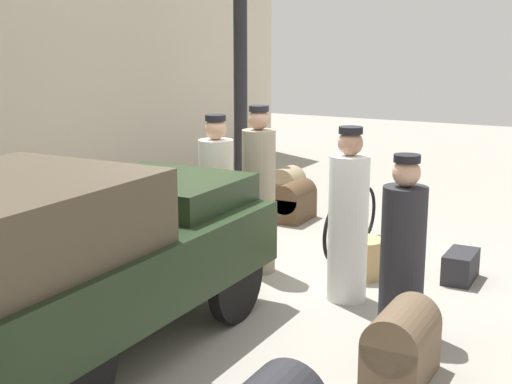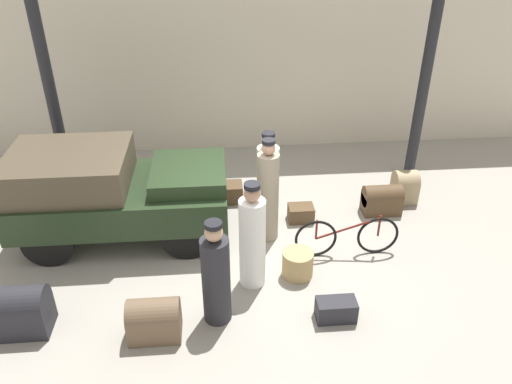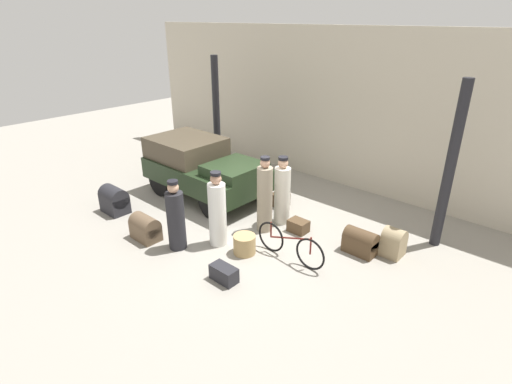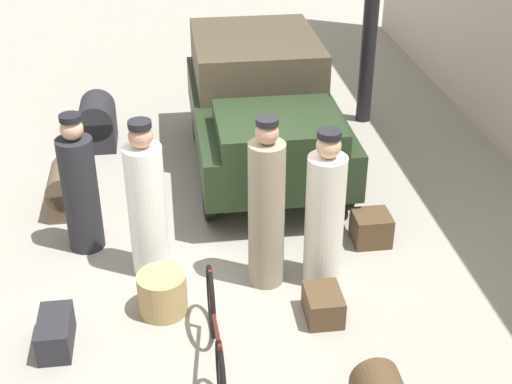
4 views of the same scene
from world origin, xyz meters
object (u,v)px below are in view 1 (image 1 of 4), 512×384
(suitcase_black_upright, at_px, (461,266))
(trunk_umber_medium, at_px, (287,188))
(trunk_barrel_dark, at_px, (294,201))
(suitcase_small_leather, at_px, (402,344))
(conductor_in_dark_uniform, at_px, (348,222))
(porter_standing_middle, at_px, (259,196))
(porter_carrying_trunk, at_px, (403,254))
(trunk_large_brown, at_px, (136,252))
(wicker_basket, at_px, (361,258))
(truck, at_px, (70,250))
(suitcase_tan_flat, at_px, (251,238))
(bicycle, at_px, (351,222))
(porter_lifting_near_truck, at_px, (216,196))

(suitcase_black_upright, distance_m, trunk_umber_medium, 3.66)
(trunk_barrel_dark, xyz_separation_m, suitcase_small_leather, (-3.95, -2.76, 0.01))
(conductor_in_dark_uniform, relative_size, porter_standing_middle, 0.94)
(porter_carrying_trunk, distance_m, trunk_large_brown, 3.24)
(wicker_basket, relative_size, suitcase_black_upright, 0.87)
(truck, height_order, suitcase_tan_flat, truck)
(conductor_in_dark_uniform, bearing_deg, wicker_basket, 8.41)
(suitcase_black_upright, bearing_deg, trunk_barrel_dark, 61.19)
(bicycle, bearing_deg, suitcase_small_leather, -152.67)
(suitcase_black_upright, bearing_deg, wicker_basket, 111.39)
(truck, distance_m, trunk_barrel_dark, 4.86)
(truck, bearing_deg, porter_standing_middle, -7.13)
(bicycle, distance_m, trunk_large_brown, 2.61)
(porter_lifting_near_truck, height_order, trunk_barrel_dark, porter_lifting_near_truck)
(truck, relative_size, trunk_large_brown, 8.54)
(conductor_in_dark_uniform, xyz_separation_m, suitcase_tan_flat, (1.02, 1.64, -0.64))
(conductor_in_dark_uniform, distance_m, suitcase_small_leather, 1.77)
(porter_standing_middle, relative_size, suitcase_small_leather, 2.67)
(truck, xyz_separation_m, conductor_in_dark_uniform, (2.24, -1.50, -0.11))
(suitcase_small_leather, bearing_deg, truck, 109.12)
(suitcase_black_upright, height_order, trunk_large_brown, trunk_large_brown)
(trunk_barrel_dark, xyz_separation_m, suitcase_black_upright, (-1.46, -2.66, -0.11))
(porter_carrying_trunk, relative_size, suitcase_small_leather, 2.31)
(porter_lifting_near_truck, relative_size, suitcase_black_upright, 3.08)
(truck, bearing_deg, trunk_large_brown, 24.96)
(bicycle, relative_size, porter_standing_middle, 0.93)
(truck, bearing_deg, porter_carrying_trunk, -52.53)
(bicycle, distance_m, suitcase_black_upright, 1.53)
(wicker_basket, distance_m, porter_standing_middle, 1.30)
(truck, bearing_deg, suitcase_black_upright, -35.47)
(suitcase_tan_flat, bearing_deg, trunk_umber_medium, 14.05)
(wicker_basket, bearing_deg, porter_standing_middle, 108.48)
(suitcase_black_upright, distance_m, suitcase_tan_flat, 2.52)
(trunk_umber_medium, bearing_deg, suitcase_small_leather, -145.10)
(conductor_in_dark_uniform, relative_size, suitcase_small_leather, 2.50)
(porter_lifting_near_truck, bearing_deg, porter_standing_middle, -95.94)
(suitcase_black_upright, bearing_deg, conductor_in_dark_uniform, 141.31)
(bicycle, relative_size, trunk_barrel_dark, 2.46)
(porter_lifting_near_truck, xyz_separation_m, trunk_umber_medium, (2.71, 0.41, -0.47))
(porter_standing_middle, relative_size, trunk_barrel_dark, 2.64)
(porter_carrying_trunk, bearing_deg, truck, 127.47)
(conductor_in_dark_uniform, distance_m, suitcase_tan_flat, 2.03)
(truck, relative_size, trunk_umber_medium, 5.52)
(conductor_in_dark_uniform, relative_size, trunk_umber_medium, 2.72)
(suitcase_small_leather, bearing_deg, trunk_umber_medium, 34.90)
(bicycle, xyz_separation_m, conductor_in_dark_uniform, (-1.59, -0.56, 0.44))
(porter_carrying_trunk, xyz_separation_m, conductor_in_dark_uniform, (0.55, 0.71, 0.06))
(conductor_in_dark_uniform, relative_size, suitcase_tan_flat, 3.80)
(porter_carrying_trunk, relative_size, trunk_barrel_dark, 2.29)
(suitcase_black_upright, xyz_separation_m, trunk_large_brown, (-1.30, 3.33, 0.02))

